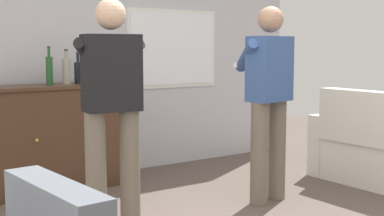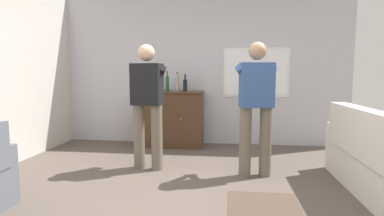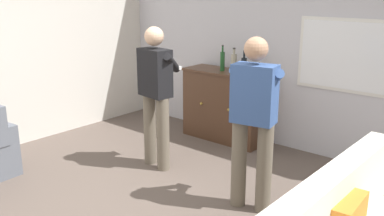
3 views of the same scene
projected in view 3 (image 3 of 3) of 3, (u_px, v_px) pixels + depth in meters
ground at (131, 214)px, 4.11m from camera, size 10.40×10.40×0.00m
wall_back_with_window at (279, 42)px, 5.66m from camera, size 5.20×0.15×2.80m
sideboard_cabinet at (225, 105)px, 6.02m from camera, size 1.22×0.49×0.99m
bottle_wine_green at (222, 61)px, 5.84m from camera, size 0.06×0.06×0.36m
bottle_liquor_amber at (234, 63)px, 5.75m from camera, size 0.08×0.08×0.33m
bottle_spirits_clear at (244, 65)px, 5.71m from camera, size 0.07×0.07×0.30m
person_standing_left at (156, 91)px, 4.97m from camera, size 0.55×0.50×1.68m
person_standing_right at (254, 116)px, 3.99m from camera, size 0.55×0.51×1.68m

